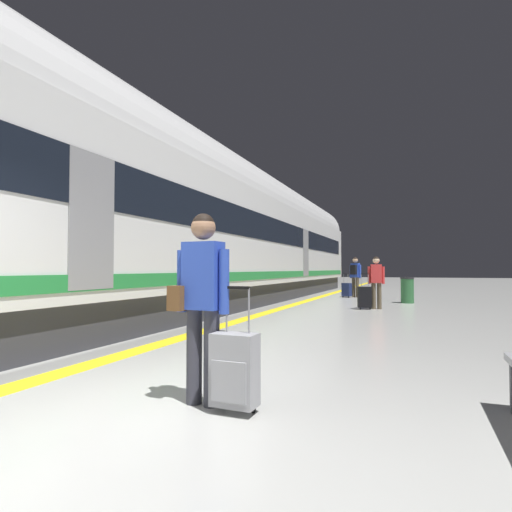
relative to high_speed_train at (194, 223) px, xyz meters
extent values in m
plane|color=#B7B7B2|center=(3.25, -7.85, -2.51)|extent=(120.00, 120.00, 0.00)
cube|color=yellow|center=(2.04, 2.15, -2.50)|extent=(0.36, 80.00, 0.01)
cube|color=slate|center=(1.75, 2.15, -2.50)|extent=(0.55, 80.00, 0.01)
cube|color=#38383D|center=(0.00, -0.49, -2.16)|extent=(2.67, 32.45, 0.70)
cube|color=white|center=(0.00, -0.49, -0.36)|extent=(2.90, 33.80, 2.90)
cylinder|color=white|center=(0.00, -0.49, 1.04)|extent=(2.84, 33.13, 2.84)
cube|color=black|center=(0.00, -0.49, -0.01)|extent=(2.93, 31.77, 0.80)
cube|color=#268C3F|center=(0.00, -0.49, -1.51)|extent=(2.94, 33.13, 0.24)
cone|color=white|center=(0.00, 17.71, -0.61)|extent=(2.75, 2.60, 2.75)
cube|color=gray|center=(1.46, -5.56, -0.61)|extent=(0.02, 0.90, 2.00)
cube|color=gray|center=(1.46, 7.11, -0.61)|extent=(0.02, 0.90, 2.00)
cylinder|color=#383842|center=(4.18, -7.06, -2.09)|extent=(0.14, 0.14, 0.84)
cylinder|color=#383842|center=(4.00, -7.05, -2.09)|extent=(0.14, 0.14, 0.84)
cube|color=blue|center=(4.09, -7.06, -1.37)|extent=(0.35, 0.22, 0.60)
cylinder|color=blue|center=(4.31, -7.08, -1.42)|extent=(0.09, 0.09, 0.56)
cylinder|color=blue|center=(3.87, -7.05, -1.42)|extent=(0.09, 0.09, 0.56)
sphere|color=#A37556|center=(4.09, -7.06, -0.94)|extent=(0.22, 0.22, 0.22)
sphere|color=black|center=(4.09, -7.06, -0.91)|extent=(0.20, 0.20, 0.20)
cube|color=brown|center=(3.89, -7.07, -1.57)|extent=(0.16, 0.29, 0.22)
cube|color=#9E9EA3|center=(4.44, -7.15, -2.15)|extent=(0.39, 0.23, 0.60)
cube|color=#9E9EA3|center=(4.44, -7.27, -2.22)|extent=(0.31, 0.03, 0.33)
cylinder|color=black|center=(4.59, -7.09, -2.48)|extent=(0.02, 0.06, 0.06)
cylinder|color=black|center=(4.30, -7.08, -2.48)|extent=(0.02, 0.06, 0.06)
cylinder|color=gray|center=(4.55, -7.10, -1.66)|extent=(0.02, 0.02, 0.38)
cylinder|color=gray|center=(4.34, -7.09, -1.66)|extent=(0.02, 0.02, 0.38)
cube|color=black|center=(4.44, -7.09, -1.47)|extent=(0.22, 0.03, 0.02)
cylinder|color=brown|center=(3.40, 7.68, -2.08)|extent=(0.14, 0.14, 0.84)
cylinder|color=brown|center=(3.57, 7.61, -2.08)|extent=(0.14, 0.14, 0.84)
cube|color=blue|center=(3.48, 7.65, -1.36)|extent=(0.39, 0.31, 0.60)
cylinder|color=blue|center=(3.28, 7.74, -1.41)|extent=(0.09, 0.09, 0.56)
cylinder|color=blue|center=(3.69, 7.57, -1.41)|extent=(0.09, 0.09, 0.56)
sphere|color=tan|center=(3.48, 7.65, -0.93)|extent=(0.22, 0.22, 0.22)
sphere|color=black|center=(3.48, 7.65, -0.90)|extent=(0.20, 0.20, 0.20)
cube|color=black|center=(3.43, 7.51, -1.34)|extent=(0.29, 0.23, 0.40)
cube|color=#19234C|center=(3.16, 7.33, -2.17)|extent=(0.44, 0.37, 0.55)
cube|color=#19234C|center=(3.22, 7.43, -2.24)|extent=(0.29, 0.15, 0.30)
cylinder|color=black|center=(3.01, 7.33, -2.48)|extent=(0.04, 0.06, 0.06)
cylinder|color=black|center=(3.26, 7.21, -2.48)|extent=(0.04, 0.06, 0.06)
cylinder|color=gray|center=(3.05, 7.33, -1.71)|extent=(0.02, 0.02, 0.38)
cylinder|color=gray|center=(3.23, 7.23, -1.71)|extent=(0.02, 0.02, 0.38)
cube|color=black|center=(3.14, 7.28, -1.52)|extent=(0.21, 0.12, 0.02)
cylinder|color=brown|center=(4.69, 2.56, -2.12)|extent=(0.13, 0.13, 0.78)
cylinder|color=brown|center=(4.85, 2.59, -2.12)|extent=(0.13, 0.13, 0.78)
cube|color=red|center=(4.77, 2.58, -1.45)|extent=(0.34, 0.24, 0.56)
cylinder|color=red|center=(4.57, 2.55, -1.49)|extent=(0.08, 0.08, 0.52)
cylinder|color=red|center=(4.97, 2.62, -1.49)|extent=(0.08, 0.08, 0.52)
sphere|color=beige|center=(4.77, 2.58, -1.05)|extent=(0.20, 0.20, 0.20)
sphere|color=black|center=(4.77, 2.58, -1.02)|extent=(0.19, 0.19, 0.19)
cube|color=black|center=(4.45, 2.32, -2.14)|extent=(0.43, 0.33, 0.61)
cube|color=black|center=(4.41, 2.43, -2.22)|extent=(0.30, 0.12, 0.34)
cylinder|color=black|center=(4.34, 2.21, -2.48)|extent=(0.04, 0.06, 0.06)
cylinder|color=black|center=(4.60, 2.31, -2.48)|extent=(0.04, 0.06, 0.06)
cylinder|color=gray|center=(4.37, 2.23, -1.64)|extent=(0.02, 0.02, 0.38)
cylinder|color=gray|center=(4.57, 2.30, -1.64)|extent=(0.02, 0.02, 0.38)
cube|color=black|center=(4.47, 2.27, -1.45)|extent=(0.22, 0.10, 0.02)
cylinder|color=#2D6638|center=(5.60, 5.20, -2.08)|extent=(0.44, 0.44, 0.85)
cylinder|color=#262628|center=(5.60, 5.20, -1.63)|extent=(0.46, 0.46, 0.06)
camera|label=1|loc=(5.86, -10.34, -1.31)|focal=29.09mm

